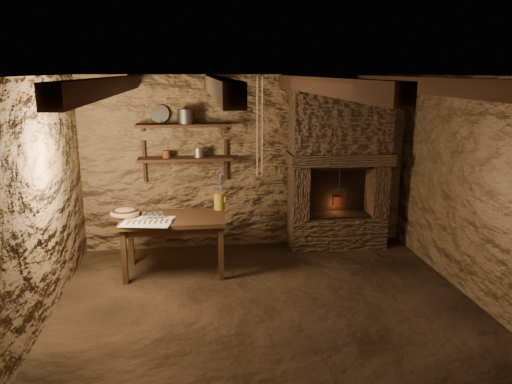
{
  "coord_description": "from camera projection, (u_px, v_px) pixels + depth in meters",
  "views": [
    {
      "loc": [
        -0.74,
        -4.8,
        2.45
      ],
      "look_at": [
        -0.01,
        0.9,
        1.05
      ],
      "focal_mm": 35.0,
      "sensor_mm": 36.0,
      "label": 1
    }
  ],
  "objects": [
    {
      "name": "iron_stockpot",
      "position": [
        186.0,
        117.0,
        6.53
      ],
      "size": [
        0.23,
        0.23,
        0.17
      ],
      "primitive_type": "cylinder",
      "rotation": [
        0.0,
        0.0,
        0.03
      ],
      "color": "#322F2D",
      "rests_on": "shelf_upper"
    },
    {
      "name": "red_pot",
      "position": [
        339.0,
        200.0,
        6.95
      ],
      "size": [
        0.21,
        0.2,
        0.54
      ],
      "rotation": [
        0.0,
        0.0,
        0.09
      ],
      "color": "maroon",
      "rests_on": "hearth"
    },
    {
      "name": "tin_pan",
      "position": [
        160.0,
        114.0,
        6.58
      ],
      "size": [
        0.25,
        0.11,
        0.24
      ],
      "primitive_type": "cylinder",
      "rotation": [
        1.26,
        0.0,
        0.01
      ],
      "color": "gray",
      "rests_on": "shelf_upper"
    },
    {
      "name": "beam_mid_right",
      "position": [
        321.0,
        85.0,
        4.82
      ],
      "size": [
        0.14,
        3.95,
        0.16
      ],
      "primitive_type": "cube",
      "color": "black",
      "rests_on": "ceiling"
    },
    {
      "name": "floor",
      "position": [
        268.0,
        307.0,
        5.3
      ],
      "size": [
        4.5,
        4.5,
        0.0
      ],
      "primitive_type": "plane",
      "color": "black",
      "rests_on": "ground"
    },
    {
      "name": "ceiling",
      "position": [
        270.0,
        76.0,
        4.73
      ],
      "size": [
        4.5,
        4.0,
        0.04
      ],
      "primitive_type": "cube",
      "color": "black",
      "rests_on": "back_wall"
    },
    {
      "name": "linen_cloth",
      "position": [
        148.0,
        222.0,
        5.86
      ],
      "size": [
        0.64,
        0.55,
        0.01
      ],
      "primitive_type": "cube",
      "rotation": [
        0.0,
        0.0,
        -0.17
      ],
      "color": "beige",
      "rests_on": "work_table"
    },
    {
      "name": "small_kettle",
      "position": [
        199.0,
        153.0,
        6.67
      ],
      "size": [
        0.21,
        0.18,
        0.19
      ],
      "primitive_type": null,
      "rotation": [
        0.0,
        0.0,
        0.29
      ],
      "color": "gray",
      "rests_on": "shelf_lower"
    },
    {
      "name": "shelf_upper",
      "position": [
        184.0,
        125.0,
        6.56
      ],
      "size": [
        1.25,
        0.3,
        0.04
      ],
      "primitive_type": "cube",
      "color": "black",
      "rests_on": "back_wall"
    },
    {
      "name": "shelf_lower",
      "position": [
        185.0,
        159.0,
        6.66
      ],
      "size": [
        1.25,
        0.3,
        0.04
      ],
      "primitive_type": "cube",
      "color": "black",
      "rests_on": "back_wall"
    },
    {
      "name": "hearth",
      "position": [
        339.0,
        162.0,
        6.87
      ],
      "size": [
        1.43,
        0.51,
        2.3
      ],
      "color": "#34251A",
      "rests_on": "floor"
    },
    {
      "name": "work_table",
      "position": [
        174.0,
        243.0,
        6.14
      ],
      "size": [
        1.27,
        0.74,
        0.72
      ],
      "rotation": [
        0.0,
        0.0,
        -0.02
      ],
      "color": "black",
      "rests_on": "floor"
    },
    {
      "name": "beam_far_left",
      "position": [
        108.0,
        86.0,
        4.57
      ],
      "size": [
        0.14,
        3.95,
        0.16
      ],
      "primitive_type": "cube",
      "color": "black",
      "rests_on": "ceiling"
    },
    {
      "name": "wooden_bowl",
      "position": [
        125.0,
        213.0,
        6.06
      ],
      "size": [
        0.46,
        0.46,
        0.13
      ],
      "primitive_type": "ellipsoid",
      "rotation": [
        0.0,
        0.0,
        -0.33
      ],
      "color": "brown",
      "rests_on": "work_table"
    },
    {
      "name": "rusty_tin",
      "position": [
        166.0,
        154.0,
        6.62
      ],
      "size": [
        0.11,
        0.11,
        0.1
      ],
      "primitive_type": "cylinder",
      "rotation": [
        0.0,
        0.0,
        0.16
      ],
      "color": "#5C2312",
      "rests_on": "shelf_lower"
    },
    {
      "name": "stoneware_jug",
      "position": [
        219.0,
        193.0,
        6.35
      ],
      "size": [
        0.17,
        0.17,
        0.49
      ],
      "rotation": [
        0.0,
        0.0,
        -0.29
      ],
      "color": "#A58320",
      "rests_on": "work_table"
    },
    {
      "name": "beam_far_right",
      "position": [
        419.0,
        85.0,
        4.94
      ],
      "size": [
        0.14,
        3.95,
        0.16
      ],
      "primitive_type": "cube",
      "color": "black",
      "rests_on": "ceiling"
    },
    {
      "name": "left_wall",
      "position": [
        35.0,
        206.0,
        4.74
      ],
      "size": [
        0.04,
        4.0,
        2.4
      ],
      "primitive_type": "cube",
      "color": "brown",
      "rests_on": "floor"
    },
    {
      "name": "drinking_glasses",
      "position": [
        150.0,
        216.0,
        5.96
      ],
      "size": [
        0.18,
        0.06,
        0.07
      ],
      "primitive_type": null,
      "color": "silver",
      "rests_on": "linen_cloth"
    },
    {
      "name": "right_wall",
      "position": [
        478.0,
        191.0,
        5.29
      ],
      "size": [
        0.04,
        4.0,
        2.4
      ],
      "primitive_type": "cube",
      "color": "brown",
      "rests_on": "floor"
    },
    {
      "name": "beam_mid_left",
      "position": [
        217.0,
        86.0,
        4.69
      ],
      "size": [
        0.14,
        3.95,
        0.16
      ],
      "primitive_type": "cube",
      "color": "black",
      "rests_on": "ceiling"
    },
    {
      "name": "pewter_cutlery_row",
      "position": [
        148.0,
        221.0,
        5.84
      ],
      "size": [
        0.5,
        0.26,
        0.01
      ],
      "primitive_type": null,
      "rotation": [
        0.0,
        0.0,
        -0.17
      ],
      "color": "gray",
      "rests_on": "linen_cloth"
    },
    {
      "name": "front_wall",
      "position": [
        317.0,
        278.0,
        3.09
      ],
      "size": [
        4.5,
        0.04,
        2.4
      ],
      "primitive_type": "cube",
      "color": "brown",
      "rests_on": "floor"
    },
    {
      "name": "hanging_ropes",
      "position": [
        260.0,
        127.0,
        5.89
      ],
      "size": [
        0.08,
        0.08,
        1.2
      ],
      "primitive_type": null,
      "color": "tan",
      "rests_on": "ceiling"
    },
    {
      "name": "back_wall",
      "position": [
        247.0,
        163.0,
        6.95
      ],
      "size": [
        4.5,
        0.04,
        2.4
      ],
      "primitive_type": "cube",
      "color": "brown",
      "rests_on": "floor"
    }
  ]
}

